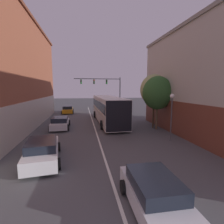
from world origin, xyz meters
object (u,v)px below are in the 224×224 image
Objects in this scene: parked_car_left_near at (42,151)px; parked_car_left_mid at (68,110)px; bus at (108,108)px; traffic_signal_gantry at (105,86)px; street_tree_far at (157,93)px; street_tree_near at (154,90)px; parked_car_left_far at (60,123)px; street_lamp at (172,110)px; hatchback_foreground at (156,197)px.

parked_car_left_near is 21.55m from parked_car_left_mid.
traffic_signal_gantry is at bearing -6.59° from bus.
bus is 2.27× the size of street_tree_far.
traffic_signal_gantry is 1.42× the size of street_tree_near.
bus is 2.97× the size of parked_car_left_far.
street_lamp is at bearing -97.88° from street_tree_far.
traffic_signal_gantry is at bearing 99.69° from street_lamp.
street_lamp is at bearing -157.13° from bus.
parked_car_left_mid is at bearing 11.00° from hatchback_foreground.
traffic_signal_gantry reaches higher than parked_car_left_mid.
parked_car_left_far is 0.77× the size of street_tree_far.
hatchback_foreground is 14.50m from street_tree_near.
bus is 2.18× the size of street_tree_near.
street_lamp is at bearing -80.31° from traffic_signal_gantry.
parked_car_left_mid is at bearing -0.63° from parked_car_left_far.
parked_car_left_far is 11.14m from street_tree_far.
street_tree_far is (0.09, -0.72, -0.33)m from street_tree_near.
hatchback_foreground is 0.93× the size of parked_car_left_near.
parked_car_left_far is at bearing 171.88° from street_tree_near.
street_tree_near reaches higher than parked_car_left_near.
bus reaches higher than parked_car_left_near.
street_lamp is (9.79, 2.67, 1.98)m from parked_car_left_near.
street_lamp reaches higher than bus.
street_tree_near reaches higher than street_tree_far.
traffic_signal_gantry is at bearing -24.33° from parked_car_left_near.
street_lamp is 0.70× the size of street_tree_far.
traffic_signal_gantry reaches higher than bus.
street_tree_near is at bearing 96.83° from street_tree_far.
parked_car_left_far is 14.55m from traffic_signal_gantry.
parked_car_left_near is 12.85m from street_tree_far.
hatchback_foreground is 13.81m from street_tree_far.
street_tree_far is (0.58, 4.19, 1.29)m from street_lamp.
parked_car_left_near is at bearing 152.74° from bus.
street_tree_near is 1.04× the size of street_tree_far.
bus is at bearing -66.27° from parked_car_left_far.
hatchback_foreground is at bearing -113.86° from street_tree_far.
parked_car_left_mid is 1.14× the size of street_lamp.
parked_car_left_near is at bearing -107.24° from traffic_signal_gantry.
street_tree_far reaches higher than parked_car_left_far.
bus reaches higher than hatchback_foreground.
parked_car_left_far is (0.15, -12.50, -0.00)m from parked_car_left_mid.
parked_car_left_mid is 17.83m from street_tree_near.
bus is 2.87× the size of hatchback_foreground.
hatchback_foreground is 0.54× the size of traffic_signal_gantry.
parked_car_left_near is 22.68m from traffic_signal_gantry.
hatchback_foreground is 9.63m from street_lamp.
parked_car_left_mid is (-0.19, 21.55, -0.03)m from parked_car_left_near.
street_tree_near is at bearing 84.26° from street_lamp.
parked_car_left_far is 1.10× the size of street_lamp.
street_tree_near is (0.49, 4.91, 1.62)m from street_lamp.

